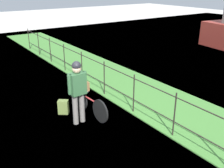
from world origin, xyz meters
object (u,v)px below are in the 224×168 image
Objects in this scene: backpack_on_paving at (63,107)px; terrier_dog at (83,79)px; bicycle_main at (90,104)px; cyclist_person at (78,87)px; wooden_crate at (82,86)px.

terrier_dog is at bearing -160.80° from backpack_on_paving.
cyclist_person is at bearing -65.98° from bicycle_main.
wooden_crate is 0.72m from cyclist_person.
terrier_dog reaches higher than bicycle_main.
terrier_dog reaches higher than wooden_crate.
wooden_crate is at bearing 142.11° from cyclist_person.
bicycle_main is at bearing 114.02° from cyclist_person.
backpack_on_paving is at bearing -106.43° from wooden_crate.
wooden_crate is (-0.34, -0.02, 0.43)m from bicycle_main.
cyclist_person is 4.21× the size of backpack_on_paving.
backpack_on_paving is (-0.70, -0.13, -0.80)m from cyclist_person.
terrier_dog is (0.02, 0.00, 0.21)m from wooden_crate.
wooden_crate is at bearing -176.46° from bicycle_main.
wooden_crate is 0.20× the size of cyclist_person.
cyclist_person is (0.20, -0.44, 0.67)m from bicycle_main.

